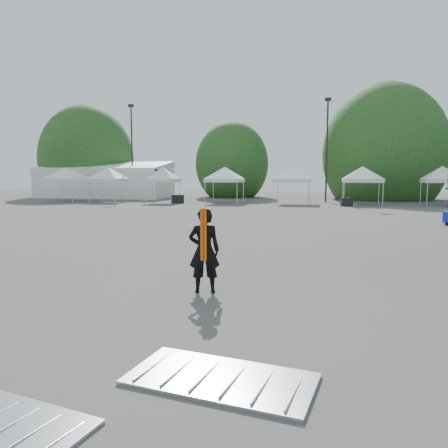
# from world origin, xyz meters

# --- Properties ---
(ground) EXTENTS (120.00, 120.00, 0.00)m
(ground) POSITION_xyz_m (0.00, 0.00, 0.00)
(ground) COLOR #474442
(ground) RESTS_ON ground
(marquee) EXTENTS (15.00, 6.25, 4.23)m
(marquee) POSITION_xyz_m (-22.00, 35.00, 1.97)
(marquee) COLOR white
(marquee) RESTS_ON ground
(light_pole_west) EXTENTS (0.60, 0.25, 10.30)m
(light_pole_west) POSITION_xyz_m (-18.00, 34.00, 5.77)
(light_pole_west) COLOR black
(light_pole_west) RESTS_ON ground
(light_pole_east) EXTENTS (0.60, 0.25, 9.80)m
(light_pole_east) POSITION_xyz_m (3.00, 32.00, 5.52)
(light_pole_east) COLOR black
(light_pole_east) RESTS_ON ground
(tree_far_w) EXTENTS (4.80, 4.80, 7.30)m
(tree_far_w) POSITION_xyz_m (-26.00, 38.00, 4.54)
(tree_far_w) COLOR #382314
(tree_far_w) RESTS_ON ground
(tree_mid_w) EXTENTS (4.16, 4.16, 6.33)m
(tree_mid_w) POSITION_xyz_m (-8.00, 40.00, 3.93)
(tree_mid_w) COLOR #382314
(tree_mid_w) RESTS_ON ground
(tree_mid_e) EXTENTS (5.12, 5.12, 7.79)m
(tree_mid_e) POSITION_xyz_m (9.00, 39.00, 4.84)
(tree_mid_e) COLOR #382314
(tree_mid_e) RESTS_ON ground
(tent_a) EXTENTS (4.71, 4.71, 3.88)m
(tent_a) POSITION_xyz_m (-21.88, 27.30, 3.06)
(tent_a) COLOR silver
(tent_a) RESTS_ON ground
(tent_b) EXTENTS (4.11, 4.11, 3.88)m
(tent_b) POSITION_xyz_m (-17.48, 27.58, 3.06)
(tent_b) COLOR silver
(tent_b) RESTS_ON ground
(tent_c) EXTENTS (3.75, 3.75, 3.88)m
(tent_c) POSITION_xyz_m (-11.73, 27.26, 3.06)
(tent_c) COLOR silver
(tent_c) RESTS_ON ground
(tent_d) EXTENTS (4.47, 4.47, 3.88)m
(tent_d) POSITION_xyz_m (-6.09, 28.30, 3.06)
(tent_d) COLOR silver
(tent_d) RESTS_ON ground
(tent_e) EXTENTS (4.52, 4.52, 3.88)m
(tent_e) POSITION_xyz_m (0.08, 28.78, 3.06)
(tent_e) COLOR silver
(tent_e) RESTS_ON ground
(tent_f) EXTENTS (4.72, 4.72, 3.88)m
(tent_f) POSITION_xyz_m (6.11, 28.88, 3.06)
(tent_f) COLOR silver
(tent_f) RESTS_ON ground
(tent_g) EXTENTS (4.10, 4.10, 3.88)m
(tent_g) POSITION_xyz_m (12.48, 28.98, 3.06)
(tent_g) COLOR silver
(tent_g) RESTS_ON ground
(man) EXTENTS (0.76, 0.60, 1.82)m
(man) POSITION_xyz_m (0.77, -2.22, 0.91)
(man) COLOR black
(man) RESTS_ON ground
(barrier_left) EXTENTS (2.01, 1.26, 0.06)m
(barrier_left) POSITION_xyz_m (0.19, -7.56, 0.03)
(barrier_left) COLOR #ACAFB5
(barrier_left) RESTS_ON ground
(barrier_mid) EXTENTS (2.38, 1.43, 0.07)m
(barrier_mid) POSITION_xyz_m (2.10, -6.10, 0.04)
(barrier_mid) COLOR #ACAFB5
(barrier_mid) RESTS_ON ground
(crate_west) EXTENTS (1.03, 0.82, 0.78)m
(crate_west) POSITION_xyz_m (-10.27, 27.12, 0.39)
(crate_west) COLOR black
(crate_west) RESTS_ON ground
(crate_mid) EXTENTS (1.01, 0.85, 0.70)m
(crate_mid) POSITION_xyz_m (4.75, 26.61, 0.35)
(crate_mid) COLOR black
(crate_mid) RESTS_ON ground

